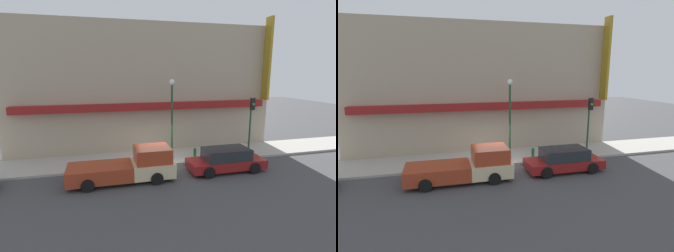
% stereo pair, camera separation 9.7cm
% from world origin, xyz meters
% --- Properties ---
extents(ground_plane, '(80.00, 80.00, 0.00)m').
position_xyz_m(ground_plane, '(0.00, 0.00, 0.00)').
color(ground_plane, '#424244').
extents(sidewalk, '(36.00, 3.36, 0.14)m').
position_xyz_m(sidewalk, '(0.00, 1.68, 0.07)').
color(sidewalk, '#ADA89E').
rests_on(sidewalk, ground).
extents(building, '(19.80, 3.80, 10.04)m').
position_xyz_m(building, '(0.02, 4.84, 4.71)').
color(building, tan).
rests_on(building, ground).
extents(pickup_truck, '(5.73, 2.17, 1.82)m').
position_xyz_m(pickup_truck, '(-2.02, -1.61, 0.79)').
color(pickup_truck, beige).
rests_on(pickup_truck, ground).
extents(parked_car, '(4.69, 1.99, 1.41)m').
position_xyz_m(parked_car, '(3.84, -1.61, 0.69)').
color(parked_car, maroon).
rests_on(parked_car, ground).
extents(fire_hydrant, '(0.20, 0.20, 0.72)m').
position_xyz_m(fire_hydrant, '(2.70, 0.72, 0.50)').
color(fire_hydrant, '#196633').
rests_on(fire_hydrant, sidewalk).
extents(street_lamp, '(0.36, 0.36, 5.33)m').
position_xyz_m(street_lamp, '(1.14, 0.98, 3.49)').
color(street_lamp, '#1E4728').
rests_on(street_lamp, sidewalk).
extents(traffic_light, '(0.28, 0.42, 4.04)m').
position_xyz_m(traffic_light, '(6.66, 0.39, 2.90)').
color(traffic_light, '#1E4728').
rests_on(traffic_light, sidewalk).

